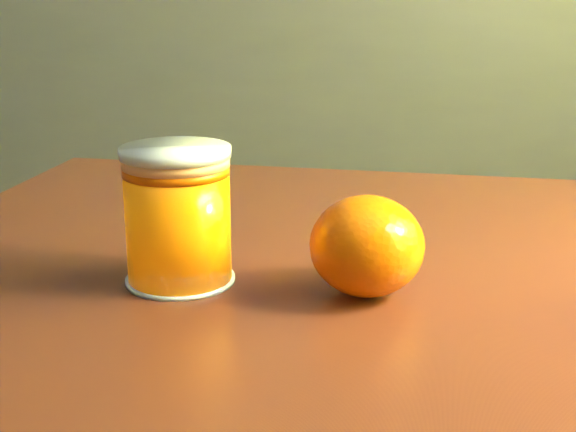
# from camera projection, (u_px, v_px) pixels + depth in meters

# --- Properties ---
(kitchen_counter) EXTENTS (3.15, 0.60, 0.90)m
(kitchen_counter) POSITION_uv_depth(u_px,v_px,m) (80.00, 154.00, 2.10)
(kitchen_counter) COLOR #4A494E
(kitchen_counter) RESTS_ON ground
(table) EXTENTS (0.98, 0.72, 0.69)m
(table) POSITION_uv_depth(u_px,v_px,m) (483.00, 401.00, 0.58)
(table) COLOR #592616
(table) RESTS_ON ground
(juice_glass) EXTENTS (0.07, 0.07, 0.09)m
(juice_glass) POSITION_uv_depth(u_px,v_px,m) (178.00, 216.00, 0.55)
(juice_glass) COLOR orange
(juice_glass) RESTS_ON table
(orange_front) EXTENTS (0.09, 0.09, 0.07)m
(orange_front) POSITION_uv_depth(u_px,v_px,m) (367.00, 246.00, 0.53)
(orange_front) COLOR #EE6104
(orange_front) RESTS_ON table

